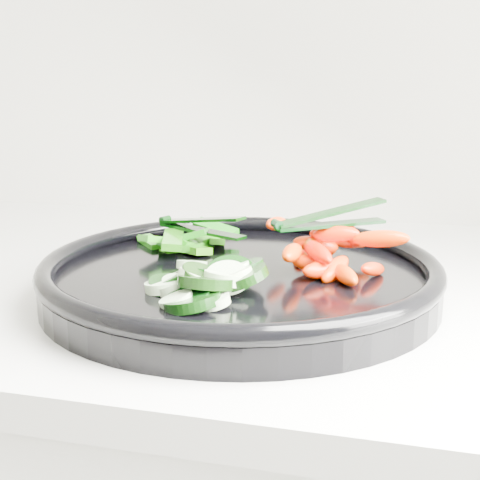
# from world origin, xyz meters

# --- Properties ---
(veggie_tray) EXTENTS (0.46, 0.46, 0.04)m
(veggie_tray) POSITION_xyz_m (-0.12, 1.62, 0.95)
(veggie_tray) COLOR black
(veggie_tray) RESTS_ON counter
(cucumber_pile) EXTENTS (0.12, 0.12, 0.04)m
(cucumber_pile) POSITION_xyz_m (-0.14, 1.55, 0.96)
(cucumber_pile) COLOR black
(cucumber_pile) RESTS_ON veggie_tray
(carrot_pile) EXTENTS (0.14, 0.14, 0.05)m
(carrot_pile) POSITION_xyz_m (-0.04, 1.64, 0.97)
(carrot_pile) COLOR #FF2C00
(carrot_pile) RESTS_ON veggie_tray
(pepper_pile) EXTENTS (0.11, 0.11, 0.04)m
(pepper_pile) POSITION_xyz_m (-0.20, 1.69, 0.96)
(pepper_pile) COLOR #156409
(pepper_pile) RESTS_ON veggie_tray
(tong_carrot) EXTENTS (0.10, 0.08, 0.02)m
(tong_carrot) POSITION_xyz_m (-0.05, 1.65, 1.00)
(tong_carrot) COLOR black
(tong_carrot) RESTS_ON carrot_pile
(tong_pepper) EXTENTS (0.11, 0.06, 0.02)m
(tong_pepper) POSITION_xyz_m (-0.19, 1.69, 0.98)
(tong_pepper) COLOR black
(tong_pepper) RESTS_ON pepper_pile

